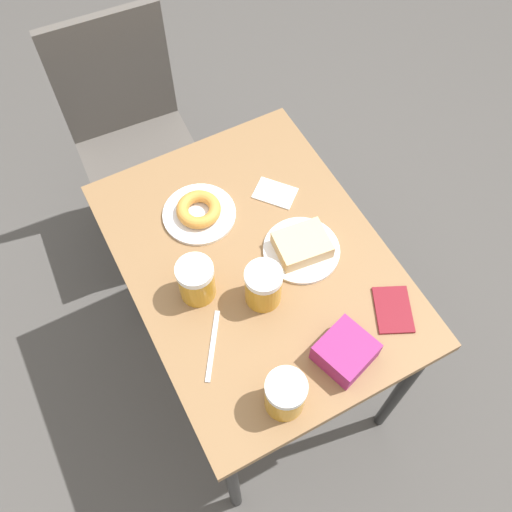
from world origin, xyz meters
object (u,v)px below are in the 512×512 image
(chair, at_px, (129,122))
(beer_mug_right, at_px, (196,280))
(plate_with_cake, at_px, (302,247))
(plate_with_donut, at_px, (199,211))
(beer_mug_center, at_px, (285,394))
(fork, at_px, (213,345))
(beer_mug_left, at_px, (263,286))
(passport_near_edge, at_px, (393,310))
(blue_pouch, at_px, (345,352))
(napkin_folded, at_px, (275,193))

(chair, relative_size, beer_mug_right, 7.84)
(plate_with_cake, bearing_deg, beer_mug_right, 176.36)
(plate_with_donut, bearing_deg, beer_mug_center, -94.95)
(plate_with_donut, relative_size, fork, 1.26)
(fork, bearing_deg, beer_mug_left, 19.05)
(beer_mug_center, bearing_deg, chair, 88.06)
(plate_with_donut, relative_size, beer_mug_center, 1.66)
(beer_mug_center, bearing_deg, plate_with_cake, 54.24)
(passport_near_edge, bearing_deg, chair, 105.84)
(beer_mug_left, height_order, beer_mug_right, same)
(chair, distance_m, plate_with_cake, 0.90)
(chair, height_order, blue_pouch, chair)
(chair, distance_m, plate_with_donut, 0.65)
(fork, distance_m, blue_pouch, 0.31)
(plate_with_cake, distance_m, plate_with_donut, 0.30)
(beer_mug_left, height_order, beer_mug_center, same)
(chair, bearing_deg, napkin_folded, -67.51)
(blue_pouch, bearing_deg, beer_mug_left, 112.40)
(plate_with_donut, xyz_separation_m, beer_mug_right, (-0.10, -0.21, 0.04))
(chair, relative_size, fork, 5.95)
(plate_with_donut, distance_m, beer_mug_center, 0.56)
(beer_mug_center, xyz_separation_m, passport_near_edge, (0.35, 0.07, -0.06))
(fork, distance_m, passport_near_edge, 0.45)
(napkin_folded, height_order, blue_pouch, blue_pouch)
(plate_with_donut, height_order, passport_near_edge, plate_with_donut)
(chair, xyz_separation_m, fork, (-0.12, -0.97, 0.21))
(plate_with_cake, distance_m, fork, 0.35)
(beer_mug_left, distance_m, beer_mug_center, 0.27)
(beer_mug_right, xyz_separation_m, passport_near_edge, (0.40, -0.27, -0.06))
(beer_mug_right, relative_size, passport_near_edge, 0.79)
(plate_with_cake, height_order, fork, plate_with_cake)
(plate_with_cake, height_order, blue_pouch, blue_pouch)
(plate_with_cake, height_order, napkin_folded, plate_with_cake)
(beer_mug_left, relative_size, blue_pouch, 0.80)
(plate_with_donut, distance_m, passport_near_edge, 0.57)
(beer_mug_center, height_order, fork, beer_mug_center)
(napkin_folded, bearing_deg, blue_pouch, -99.99)
(plate_with_donut, height_order, napkin_folded, plate_with_donut)
(chair, relative_size, plate_with_cake, 4.65)
(beer_mug_center, height_order, passport_near_edge, beer_mug_center)
(passport_near_edge, bearing_deg, napkin_folded, 100.78)
(beer_mug_left, relative_size, passport_near_edge, 0.79)
(plate_with_cake, relative_size, napkin_folded, 1.50)
(chair, height_order, fork, chair)
(plate_with_cake, height_order, beer_mug_left, beer_mug_left)
(napkin_folded, relative_size, blue_pouch, 0.90)
(beer_mug_center, distance_m, passport_near_edge, 0.36)
(blue_pouch, bearing_deg, napkin_folded, 80.01)
(passport_near_edge, bearing_deg, fork, 163.98)
(beer_mug_left, distance_m, beer_mug_right, 0.16)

